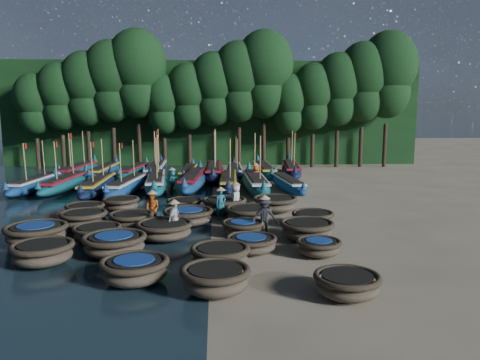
{
  "coord_description": "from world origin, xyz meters",
  "views": [
    {
      "loc": [
        0.25,
        -23.4,
        5.66
      ],
      "look_at": [
        1.68,
        4.29,
        1.3
      ],
      "focal_mm": 35.0,
      "sensor_mm": 36.0,
      "label": 1
    }
  ],
  "objects_px": {
    "coracle_4": "(347,284)",
    "fisherman_1": "(221,202)",
    "coracle_17": "(188,216)",
    "coracle_19": "(313,218)",
    "fisherman_2": "(152,207)",
    "fisherman_6": "(256,176)",
    "long_boat_2": "(98,185)",
    "long_boat_8": "(288,184)",
    "fisherman_0": "(236,198)",
    "coracle_10": "(36,233)",
    "fisherman_5": "(172,180)",
    "long_boat_12": "(156,170)",
    "coracle_22": "(184,204)",
    "fisherman_3": "(264,216)",
    "coracle_11": "(97,232)",
    "coracle_20": "(85,210)",
    "coracle_23": "(224,205)",
    "long_boat_4": "(156,182)",
    "long_boat_3": "(127,186)",
    "long_boat_7": "(255,183)",
    "long_boat_15": "(235,171)",
    "coracle_14": "(307,229)",
    "long_boat_1": "(65,183)",
    "long_boat_10": "(104,171)",
    "coracle_16": "(131,220)",
    "long_boat_5": "(193,180)",
    "long_boat_14": "(214,171)",
    "coracle_3": "(216,279)",
    "coracle_9": "(319,247)",
    "coracle_6": "(115,244)",
    "coracle_24": "(275,204)",
    "coracle_8": "(251,243)",
    "long_boat_9": "(78,171)",
    "long_boat_6": "(229,182)",
    "coracle_21": "(121,204)",
    "long_boat_11": "(134,171)",
    "fisherman_4": "(175,218)",
    "long_boat_16": "(264,170)",
    "coracle_2": "(135,269)",
    "long_boat_13": "(189,173)",
    "coracle_5": "(43,252)",
    "long_boat_17": "(291,169)"
  },
  "relations": [
    {
      "from": "coracle_4",
      "to": "long_boat_2",
      "type": "relative_size",
      "value": 0.3
    },
    {
      "from": "long_boat_11",
      "to": "fisherman_6",
      "type": "xyz_separation_m",
      "value": [
        9.41,
        -5.81,
        0.4
      ]
    },
    {
      "from": "long_boat_3",
      "to": "fisherman_2",
      "type": "relative_size",
      "value": 4.57
    },
    {
      "from": "long_boat_2",
      "to": "fisherman_6",
      "type": "height_order",
      "value": "long_boat_2"
    },
    {
      "from": "fisherman_4",
      "to": "long_boat_5",
      "type": "bearing_deg",
      "value": 22.2
    },
    {
      "from": "coracle_11",
      "to": "coracle_16",
      "type": "bearing_deg",
      "value": 59.49
    },
    {
      "from": "coracle_6",
      "to": "long_boat_10",
      "type": "bearing_deg",
      "value": 104.15
    },
    {
      "from": "long_boat_8",
      "to": "fisherman_3",
      "type": "xyz_separation_m",
      "value": [
        -2.72,
        -10.99,
        0.41
      ]
    },
    {
      "from": "coracle_11",
      "to": "long_boat_12",
      "type": "relative_size",
      "value": 0.27
    },
    {
      "from": "coracle_4",
      "to": "coracle_9",
      "type": "relative_size",
      "value": 1.39
    },
    {
      "from": "coracle_4",
      "to": "fisherman_1",
      "type": "bearing_deg",
      "value": 110.22
    },
    {
      "from": "long_boat_1",
      "to": "long_boat_10",
      "type": "distance_m",
      "value": 5.88
    },
    {
      "from": "coracle_8",
      "to": "fisherman_1",
      "type": "relative_size",
      "value": 1.13
    },
    {
      "from": "fisherman_2",
      "to": "fisherman_6",
      "type": "xyz_separation_m",
      "value": [
        5.89,
        9.7,
        0.06
      ]
    },
    {
      "from": "long_boat_4",
      "to": "long_boat_6",
      "type": "bearing_deg",
      "value": -2.05
    },
    {
      "from": "long_boat_6",
      "to": "long_boat_9",
      "type": "height_order",
      "value": "long_boat_9"
    },
    {
      "from": "coracle_11",
      "to": "long_boat_10",
      "type": "bearing_deg",
      "value": 102.21
    },
    {
      "from": "coracle_10",
      "to": "coracle_4",
      "type": "bearing_deg",
      "value": -28.01
    },
    {
      "from": "coracle_22",
      "to": "fisherman_3",
      "type": "bearing_deg",
      "value": -53.34
    },
    {
      "from": "fisherman_0",
      "to": "fisherman_2",
      "type": "relative_size",
      "value": 1.07
    },
    {
      "from": "long_boat_8",
      "to": "fisherman_0",
      "type": "distance_m",
      "value": 7.84
    },
    {
      "from": "coracle_3",
      "to": "coracle_9",
      "type": "height_order",
      "value": "coracle_3"
    },
    {
      "from": "coracle_24",
      "to": "fisherman_6",
      "type": "distance_m",
      "value": 7.58
    },
    {
      "from": "long_boat_8",
      "to": "fisherman_5",
      "type": "distance_m",
      "value": 7.78
    },
    {
      "from": "coracle_10",
      "to": "long_boat_11",
      "type": "xyz_separation_m",
      "value": [
        0.82,
        18.81,
        0.02
      ]
    },
    {
      "from": "long_boat_9",
      "to": "long_boat_15",
      "type": "height_order",
      "value": "long_boat_9"
    },
    {
      "from": "coracle_23",
      "to": "coracle_24",
      "type": "relative_size",
      "value": 0.99
    },
    {
      "from": "coracle_2",
      "to": "long_boat_17",
      "type": "bearing_deg",
      "value": 69.05
    },
    {
      "from": "coracle_2",
      "to": "long_boat_2",
      "type": "xyz_separation_m",
      "value": [
        -5.11,
        15.98,
        0.09
      ]
    },
    {
      "from": "coracle_19",
      "to": "long_boat_5",
      "type": "height_order",
      "value": "long_boat_5"
    },
    {
      "from": "fisherman_5",
      "to": "long_boat_12",
      "type": "bearing_deg",
      "value": 32.1
    },
    {
      "from": "long_boat_10",
      "to": "coracle_21",
      "type": "bearing_deg",
      "value": -70.27
    },
    {
      "from": "coracle_11",
      "to": "coracle_20",
      "type": "bearing_deg",
      "value": 111.57
    },
    {
      "from": "coracle_6",
      "to": "coracle_20",
      "type": "xyz_separation_m",
      "value": [
        -2.8,
        6.2,
        -0.05
      ]
    },
    {
      "from": "coracle_23",
      "to": "long_boat_4",
      "type": "distance_m",
      "value": 8.31
    },
    {
      "from": "coracle_14",
      "to": "long_boat_5",
      "type": "height_order",
      "value": "long_boat_5"
    },
    {
      "from": "long_boat_13",
      "to": "coracle_20",
      "type": "bearing_deg",
      "value": -106.94
    },
    {
      "from": "long_boat_2",
      "to": "fisherman_6",
      "type": "xyz_separation_m",
      "value": [
        10.54,
        1.58,
        0.34
      ]
    },
    {
      "from": "coracle_17",
      "to": "coracle_19",
      "type": "height_order",
      "value": "coracle_17"
    },
    {
      "from": "coracle_22",
      "to": "long_boat_14",
      "type": "distance_m",
      "value": 11.52
    },
    {
      "from": "coracle_19",
      "to": "long_boat_2",
      "type": "relative_size",
      "value": 0.26
    },
    {
      "from": "coracle_11",
      "to": "coracle_14",
      "type": "bearing_deg",
      "value": -2.24
    },
    {
      "from": "long_boat_3",
      "to": "long_boat_7",
      "type": "relative_size",
      "value": 0.89
    },
    {
      "from": "coracle_5",
      "to": "long_boat_2",
      "type": "bearing_deg",
      "value": 96.15
    },
    {
      "from": "long_boat_6",
      "to": "fisherman_2",
      "type": "bearing_deg",
      "value": -111.01
    },
    {
      "from": "coracle_10",
      "to": "long_boat_8",
      "type": "distance_m",
      "value": 17.04
    },
    {
      "from": "long_boat_3",
      "to": "long_boat_16",
      "type": "relative_size",
      "value": 0.95
    },
    {
      "from": "long_boat_12",
      "to": "coracle_17",
      "type": "bearing_deg",
      "value": -78.98
    },
    {
      "from": "long_boat_8",
      "to": "long_boat_15",
      "type": "height_order",
      "value": "long_boat_15"
    },
    {
      "from": "coracle_14",
      "to": "fisherman_5",
      "type": "bearing_deg",
      "value": 119.59
    }
  ]
}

